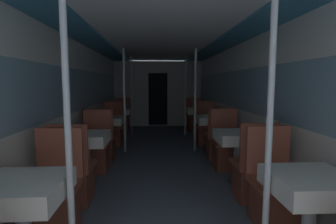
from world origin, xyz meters
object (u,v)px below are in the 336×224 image
chair_left_far_2 (113,133)px  dining_table_right_0 (311,189)px  chair_right_far_2 (206,132)px  chair_left_near_2 (103,145)px  dining_table_left_0 (22,196)px  chair_left_near_3 (116,128)px  chair_left_far_1 (96,153)px  chair_right_far_0 (274,197)px  support_pole_left_3 (132,96)px  dining_table_right_2 (211,122)px  chair_right_far_3 (194,121)px  chair_left_near_1 (73,180)px  chair_right_near_1 (252,176)px  support_pole_left_2 (124,101)px  support_pole_right_0 (269,132)px  chair_right_far_1 (226,151)px  chair_left_far_3 (122,121)px  dining_table_left_1 (86,141)px  chair_right_near_2 (218,143)px  support_pole_left_0 (68,134)px  dining_table_right_1 (238,140)px  chair_left_far_0 (55,202)px  dining_table_left_2 (108,122)px  dining_table_left_3 (119,113)px  support_pole_right_2 (195,101)px  dining_table_right_3 (198,112)px

chair_left_far_2 → dining_table_right_0: 4.80m
chair_right_far_2 → chair_left_near_2: bearing=28.8°
dining_table_left_0 → chair_left_near_3: bearing=90.0°
chair_left_far_1 → chair_right_far_0: same height
support_pole_left_3 → chair_right_far_0: 5.24m
dining_table_right_2 → chair_right_far_3: 2.45m
chair_left_near_1 → chair_left_near_2: same height
support_pole_left_3 → dining_table_right_2: bearing=-44.3°
dining_table_right_0 → chair_left_near_2: bearing=126.3°
chair_right_near_1 → support_pole_left_2: bearing=127.5°
support_pole_right_0 → chair_right_far_1: (0.36, 2.42, -0.79)m
chair_left_far_1 → support_pole_right_0: support_pole_right_0 is taller
chair_left_far_3 → dining_table_right_0: 6.46m
chair_left_far_2 → chair_left_far_3: size_ratio=1.00×
dining_table_left_1 → chair_right_far_3: bearing=62.4°
dining_table_left_0 → chair_right_near_1: (2.22, 1.21, -0.34)m
chair_left_far_3 → chair_right_near_2: (2.22, -3.03, 0.00)m
support_pole_left_0 → chair_left_near_3: (-0.36, 4.84, -0.79)m
dining_table_right_0 → dining_table_right_1: size_ratio=1.00×
chair_left_near_2 → dining_table_right_1: 2.55m
chair_left_far_2 → dining_table_right_2: 2.32m
chair_left_far_0 → chair_right_far_1: size_ratio=1.00×
dining_table_left_1 → chair_right_near_1: (2.22, -0.61, -0.34)m
support_pole_left_0 → dining_table_right_2: bearing=62.9°
dining_table_left_0 → dining_table_right_0: same height
dining_table_left_2 → chair_right_near_2: 2.32m
dining_table_left_2 → dining_table_right_1: bearing=-39.3°
chair_left_near_1 → chair_right_far_3: same height
dining_table_left_2 → chair_right_far_2: size_ratio=0.75×
chair_left_near_1 → chair_right_far_1: (2.22, 1.22, 0.00)m
chair_left_near_1 → chair_right_far_2: (2.22, 3.03, 0.00)m
dining_table_left_3 → support_pole_left_3: size_ratio=0.35×
dining_table_right_0 → dining_table_right_1: 1.82m
chair_left_far_3 → dining_table_left_1: bearing=90.0°
support_pole_left_2 → support_pole_right_2: same height
dining_table_right_1 → chair_right_far_3: chair_right_far_3 is taller
chair_right_near_2 → dining_table_right_3: bearing=90.0°
support_pole_left_2 → chair_right_near_2: 2.11m
chair_right_far_1 → support_pole_right_2: 1.49m
support_pole_left_3 → dining_table_right_0: (1.86, -5.45, -0.46)m
chair_left_far_0 → chair_right_near_2: size_ratio=1.00×
dining_table_left_3 → chair_right_far_3: 2.32m
support_pole_left_0 → support_pole_left_2: bearing=90.0°
support_pole_left_3 → dining_table_right_0: bearing=-71.1°
chair_left_far_0 → support_pole_left_2: 3.14m
chair_right_far_2 → dining_table_left_1: bearing=47.6°
chair_right_far_3 → dining_table_left_1: bearing=62.4°
chair_left_far_3 → dining_table_right_3: size_ratio=1.33×
dining_table_left_1 → chair_right_far_1: 2.32m
chair_left_far_1 → chair_left_far_2: size_ratio=1.00×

